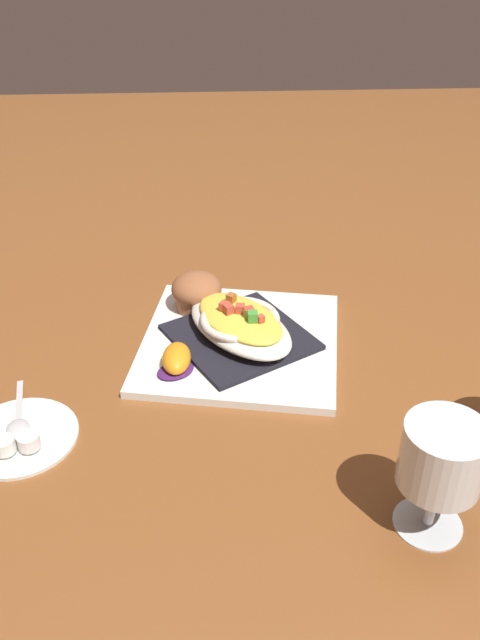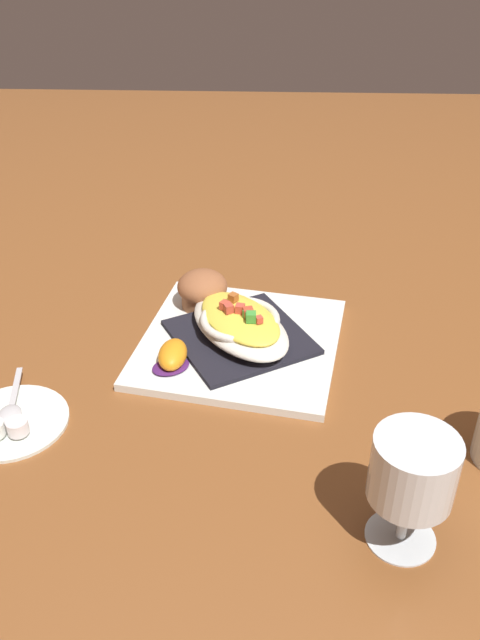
# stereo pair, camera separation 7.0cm
# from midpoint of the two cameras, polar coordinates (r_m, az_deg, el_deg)

# --- Properties ---
(ground_plane) EXTENTS (2.60, 2.60, 0.00)m
(ground_plane) POSITION_cam_midpoint_polar(r_m,az_deg,el_deg) (0.89, 2.26, -2.26)
(ground_plane) COLOR brown
(square_plate) EXTENTS (0.30, 0.30, 0.01)m
(square_plate) POSITION_cam_midpoint_polar(r_m,az_deg,el_deg) (0.89, 2.27, -1.98)
(square_plate) COLOR white
(square_plate) RESTS_ON ground_plane
(folded_napkin) EXTENTS (0.22, 0.22, 0.01)m
(folded_napkin) POSITION_cam_midpoint_polar(r_m,az_deg,el_deg) (0.88, 2.28, -1.52)
(folded_napkin) COLOR black
(folded_napkin) RESTS_ON square_plate
(gratin_dish) EXTENTS (0.20, 0.18, 0.05)m
(gratin_dish) POSITION_cam_midpoint_polar(r_m,az_deg,el_deg) (0.87, 2.32, -0.29)
(gratin_dish) COLOR white
(gratin_dish) RESTS_ON folded_napkin
(muffin) EXTENTS (0.07, 0.07, 0.05)m
(muffin) POSITION_cam_midpoint_polar(r_m,az_deg,el_deg) (0.94, -1.09, 2.56)
(muffin) COLOR #9D613C
(muffin) RESTS_ON square_plate
(orange_garnish) EXTENTS (0.07, 0.06, 0.03)m
(orange_garnish) POSITION_cam_midpoint_polar(r_m,az_deg,el_deg) (0.83, -3.40, -3.18)
(orange_garnish) COLOR #491D5E
(orange_garnish) RESTS_ON square_plate
(stemmed_glass) EXTENTS (0.08, 0.08, 0.12)m
(stemmed_glass) POSITION_cam_midpoint_polar(r_m,az_deg,el_deg) (0.63, 17.73, -12.65)
(stemmed_glass) COLOR white
(stemmed_glass) RESTS_ON ground_plane
(creamer_saucer) EXTENTS (0.13, 0.13, 0.01)m
(creamer_saucer) POSITION_cam_midpoint_polar(r_m,az_deg,el_deg) (0.80, -16.58, -8.30)
(creamer_saucer) COLOR white
(creamer_saucer) RESTS_ON ground_plane
(spoon) EXTENTS (0.11, 0.04, 0.01)m
(spoon) POSITION_cam_midpoint_polar(r_m,az_deg,el_deg) (0.80, -16.64, -7.51)
(spoon) COLOR silver
(spoon) RESTS_ON creamer_saucer
(creamer_cup_1) EXTENTS (0.02, 0.02, 0.02)m
(creamer_cup_1) POSITION_cam_midpoint_polar(r_m,az_deg,el_deg) (0.77, -15.99, -8.85)
(creamer_cup_1) COLOR white
(creamer_cup_1) RESTS_ON creamer_saucer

